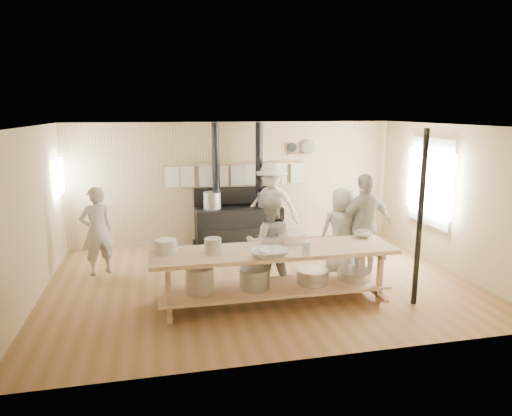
% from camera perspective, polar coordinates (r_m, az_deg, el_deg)
% --- Properties ---
extents(ground, '(7.00, 7.00, 0.00)m').
position_cam_1_polar(ground, '(7.81, 0.59, -9.19)').
color(ground, brown).
rests_on(ground, ground).
extents(room_shell, '(7.00, 7.00, 7.00)m').
position_cam_1_polar(room_shell, '(7.38, 0.62, 2.64)').
color(room_shell, tan).
rests_on(room_shell, ground).
extents(window_right, '(0.09, 1.50, 1.65)m').
position_cam_1_polar(window_right, '(9.32, 21.05, 3.06)').
color(window_right, beige).
rests_on(window_right, ground).
extents(left_opening, '(0.00, 0.90, 0.90)m').
position_cam_1_polar(left_opening, '(9.36, -23.44, 3.52)').
color(left_opening, white).
rests_on(left_opening, ground).
extents(stove, '(1.90, 0.75, 2.60)m').
position_cam_1_polar(stove, '(9.64, -2.24, -1.80)').
color(stove, black).
rests_on(stove, ground).
extents(towel_rail, '(3.00, 0.04, 0.47)m').
position_cam_1_polar(towel_rail, '(9.72, -2.54, 4.48)').
color(towel_rail, tan).
rests_on(towel_rail, ground).
extents(back_wall_shelf, '(0.63, 0.14, 0.32)m').
position_cam_1_polar(back_wall_shelf, '(10.05, 5.73, 7.30)').
color(back_wall_shelf, tan).
rests_on(back_wall_shelf, ground).
extents(prep_table, '(3.60, 0.90, 0.85)m').
position_cam_1_polar(prep_table, '(6.81, 2.22, -7.80)').
color(prep_table, tan).
rests_on(prep_table, ground).
extents(support_post, '(0.08, 0.08, 2.60)m').
position_cam_1_polar(support_post, '(6.99, 19.82, -1.34)').
color(support_post, black).
rests_on(support_post, ground).
extents(cook_far_left, '(0.68, 0.60, 1.57)m').
position_cam_1_polar(cook_far_left, '(8.41, -19.26, -2.72)').
color(cook_far_left, '#B3B29F').
rests_on(cook_far_left, ground).
extents(cook_left, '(0.83, 0.69, 1.54)m').
position_cam_1_polar(cook_left, '(7.28, 1.71, -4.40)').
color(cook_left, '#B3B29F').
rests_on(cook_left, ground).
extents(cook_center, '(0.80, 0.57, 1.54)m').
position_cam_1_polar(cook_center, '(8.17, 10.65, -2.78)').
color(cook_center, '#B3B29F').
rests_on(cook_center, ground).
extents(cook_right, '(1.11, 0.61, 1.80)m').
position_cam_1_polar(cook_right, '(8.08, 13.45, -2.11)').
color(cook_right, '#B3B29F').
rests_on(cook_right, ground).
extents(cook_by_window, '(1.35, 1.19, 1.81)m').
position_cam_1_polar(cook_by_window, '(9.45, 1.96, 0.31)').
color(cook_by_window, '#B3B29F').
rests_on(cook_by_window, ground).
extents(chair, '(0.37, 0.37, 0.80)m').
position_cam_1_polar(chair, '(9.16, 11.60, -4.65)').
color(chair, brown).
rests_on(chair, ground).
extents(bowl_white_a, '(0.44, 0.44, 0.11)m').
position_cam_1_polar(bowl_white_a, '(6.34, 1.28, -5.68)').
color(bowl_white_a, white).
rests_on(bowl_white_a, prep_table).
extents(bowl_steel_a, '(0.38, 0.38, 0.09)m').
position_cam_1_polar(bowl_steel_a, '(6.81, -11.17, -4.72)').
color(bowl_steel_a, silver).
rests_on(bowl_steel_a, prep_table).
extents(bowl_white_b, '(0.53, 0.53, 0.10)m').
position_cam_1_polar(bowl_white_b, '(6.37, 2.33, -5.64)').
color(bowl_white_b, white).
rests_on(bowl_white_b, prep_table).
extents(bowl_steel_b, '(0.39, 0.39, 0.09)m').
position_cam_1_polar(bowl_steel_b, '(7.51, 13.22, -3.19)').
color(bowl_steel_b, silver).
rests_on(bowl_steel_b, prep_table).
extents(roasting_pan, '(0.40, 0.27, 0.09)m').
position_cam_1_polar(roasting_pan, '(7.01, 2.13, -3.98)').
color(roasting_pan, '#B2B2B7').
rests_on(roasting_pan, prep_table).
extents(mixing_bowl_large, '(0.56, 0.56, 0.15)m').
position_cam_1_polar(mixing_bowl_large, '(7.08, 4.43, -3.60)').
color(mixing_bowl_large, silver).
rests_on(mixing_bowl_large, prep_table).
extents(bucket_galv, '(0.31, 0.31, 0.22)m').
position_cam_1_polar(bucket_galv, '(6.50, -5.40, -4.73)').
color(bucket_galv, gray).
rests_on(bucket_galv, prep_table).
extents(deep_bowl_enamel, '(0.32, 0.32, 0.19)m').
position_cam_1_polar(deep_bowl_enamel, '(6.64, -11.16, -4.69)').
color(deep_bowl_enamel, white).
rests_on(deep_bowl_enamel, prep_table).
extents(pitcher, '(0.15, 0.15, 0.19)m').
position_cam_1_polar(pitcher, '(6.48, 6.30, -4.95)').
color(pitcher, white).
rests_on(pitcher, prep_table).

